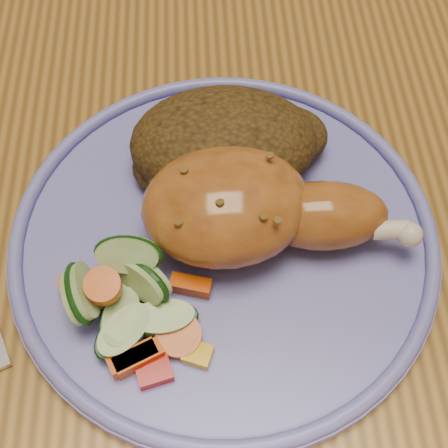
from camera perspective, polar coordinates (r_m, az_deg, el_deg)
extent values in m
plane|color=brown|center=(1.18, 1.02, -15.17)|extent=(4.00, 4.00, 0.00)
cube|color=olive|center=(0.52, 2.25, 8.50)|extent=(0.90, 1.40, 0.04)
cube|color=brown|center=(1.29, -19.07, 18.25)|extent=(0.06, 0.06, 0.71)
cylinder|color=#4C2D16|center=(1.17, -8.79, 5.20)|extent=(0.04, 0.04, 0.41)
cylinder|color=#4C2D16|center=(1.42, -8.32, 16.87)|extent=(0.04, 0.04, 0.41)
cylinder|color=#4C2D16|center=(1.18, 8.87, 5.90)|extent=(0.04, 0.04, 0.41)
cylinder|color=#4C2D16|center=(1.43, 6.88, 17.41)|extent=(0.04, 0.04, 0.41)
cylinder|color=#6766BC|center=(0.43, 0.00, -1.47)|extent=(0.29, 0.29, 0.01)
torus|color=#6766BC|center=(0.42, 0.00, -0.72)|extent=(0.29, 0.29, 0.01)
ellipsoid|color=#A55D22|center=(0.40, 0.16, 1.74)|extent=(0.12, 0.10, 0.06)
ellipsoid|color=#A55D22|center=(0.41, 9.11, 0.75)|extent=(0.09, 0.05, 0.04)
sphere|color=beige|center=(0.42, 16.63, -0.94)|extent=(0.02, 0.02, 0.02)
ellipsoid|color=#442F11|center=(0.44, -0.04, 7.44)|extent=(0.13, 0.10, 0.06)
ellipsoid|color=#442F11|center=(0.46, 5.40, 7.95)|extent=(0.07, 0.05, 0.04)
ellipsoid|color=#442F11|center=(0.45, -4.91, 5.31)|extent=(0.05, 0.05, 0.03)
cube|color=#A50A05|center=(0.38, -6.43, -13.21)|extent=(0.02, 0.02, 0.01)
cube|color=#E5A507|center=(0.39, -2.43, -11.80)|extent=(0.02, 0.02, 0.01)
cube|color=#DD4F07|center=(0.39, -8.31, -12.09)|extent=(0.03, 0.02, 0.01)
cylinder|color=#DD4F07|center=(0.41, -13.16, -5.37)|extent=(0.02, 0.03, 0.01)
cylinder|color=#DD4F07|center=(0.38, -11.00, -5.58)|extent=(0.02, 0.02, 0.01)
cube|color=#DD4F07|center=(0.40, -3.05, -5.65)|extent=(0.03, 0.02, 0.01)
cylinder|color=#DD4F07|center=(0.39, -4.14, -10.13)|extent=(0.03, 0.03, 0.01)
cube|color=#DD4F07|center=(0.39, -7.81, -12.07)|extent=(0.03, 0.02, 0.01)
cylinder|color=#A8C47F|center=(0.39, -9.50, -8.59)|extent=(0.05, 0.05, 0.02)
cylinder|color=#A8C47F|center=(0.39, -13.02, -6.17)|extent=(0.04, 0.05, 0.04)
cylinder|color=#A8C47F|center=(0.39, -5.57, -8.62)|extent=(0.04, 0.04, 0.02)
cylinder|color=#A8C47F|center=(0.40, -9.92, -6.09)|extent=(0.05, 0.05, 0.02)
cylinder|color=#A8C47F|center=(0.39, -8.73, -2.74)|extent=(0.04, 0.04, 0.04)
cylinder|color=#A8C47F|center=(0.39, -7.51, -5.00)|extent=(0.05, 0.04, 0.04)
cylinder|color=#A8C47F|center=(0.39, -9.18, -9.65)|extent=(0.06, 0.06, 0.02)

